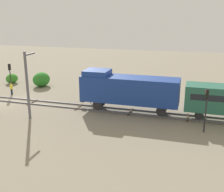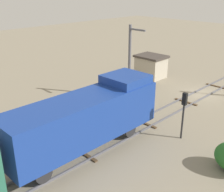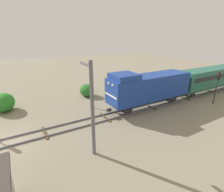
{
  "view_description": "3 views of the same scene",
  "coord_description": "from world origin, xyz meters",
  "px_view_note": "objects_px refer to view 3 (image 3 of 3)",
  "views": [
    {
      "loc": [
        29.98,
        22.88,
        10.91
      ],
      "look_at": [
        1.1,
        14.23,
        2.11
      ],
      "focal_mm": 45.0,
      "sensor_mm": 36.0,
      "label": 1
    },
    {
      "loc": [
        -12.74,
        26.28,
        10.69
      ],
      "look_at": [
        1.37,
        12.12,
        2.78
      ],
      "focal_mm": 45.0,
      "sensor_mm": 36.0,
      "label": 2
    },
    {
      "loc": [
        15.59,
        1.5,
        8.86
      ],
      "look_at": [
        -0.11,
        10.62,
        2.4
      ],
      "focal_mm": 28.0,
      "sensor_mm": 36.0,
      "label": 3
    }
  ],
  "objects_px": {
    "traffic_signal_far": "(217,83)",
    "locomotive": "(149,86)",
    "passenger_car_leading": "(212,76)",
    "catenary_mast": "(92,108)",
    "traffic_signal_mid": "(91,89)"
  },
  "relations": [
    {
      "from": "locomotive",
      "to": "traffic_signal_far",
      "type": "bearing_deg",
      "value": 66.8
    },
    {
      "from": "traffic_signal_mid",
      "to": "traffic_signal_far",
      "type": "xyz_separation_m",
      "value": [
        7.0,
        14.6,
        0.43
      ]
    },
    {
      "from": "locomotive",
      "to": "catenary_mast",
      "type": "distance_m",
      "value": 10.97
    },
    {
      "from": "traffic_signal_far",
      "to": "catenary_mast",
      "type": "xyz_separation_m",
      "value": [
        1.33,
        -18.14,
        0.91
      ]
    },
    {
      "from": "passenger_car_leading",
      "to": "traffic_signal_far",
      "type": "distance_m",
      "value": 6.12
    },
    {
      "from": "locomotive",
      "to": "traffic_signal_mid",
      "type": "xyz_separation_m",
      "value": [
        -3.4,
        -6.2,
        -0.23
      ]
    },
    {
      "from": "locomotive",
      "to": "traffic_signal_far",
      "type": "distance_m",
      "value": 9.14
    },
    {
      "from": "traffic_signal_far",
      "to": "catenary_mast",
      "type": "height_order",
      "value": "catenary_mast"
    },
    {
      "from": "traffic_signal_far",
      "to": "catenary_mast",
      "type": "bearing_deg",
      "value": -85.8
    },
    {
      "from": "passenger_car_leading",
      "to": "traffic_signal_mid",
      "type": "xyz_separation_m",
      "value": [
        -3.4,
        -19.54,
        0.01
      ]
    },
    {
      "from": "passenger_car_leading",
      "to": "traffic_signal_far",
      "type": "bearing_deg",
      "value": -53.89
    },
    {
      "from": "passenger_car_leading",
      "to": "locomotive",
      "type": "bearing_deg",
      "value": -90.0
    },
    {
      "from": "locomotive",
      "to": "catenary_mast",
      "type": "xyz_separation_m",
      "value": [
        4.93,
        -9.74,
        1.1
      ]
    },
    {
      "from": "traffic_signal_far",
      "to": "catenary_mast",
      "type": "relative_size",
      "value": 0.59
    },
    {
      "from": "traffic_signal_far",
      "to": "locomotive",
      "type": "bearing_deg",
      "value": -113.2
    }
  ]
}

